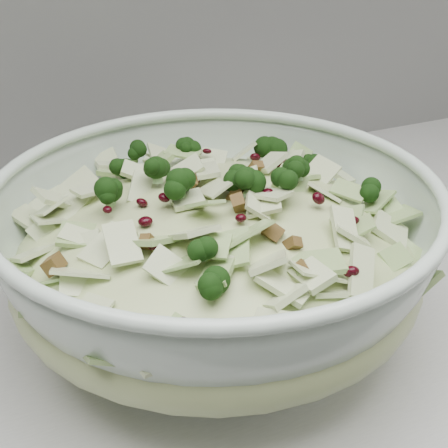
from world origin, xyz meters
name	(u,v)px	position (x,y,z in m)	size (l,w,h in m)	color
mixing_bowl	(216,257)	(0.32, 1.60, 0.98)	(0.43, 0.43, 0.15)	silver
salad	(216,233)	(0.32, 1.60, 1.00)	(0.47, 0.47, 0.15)	#C6D18F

